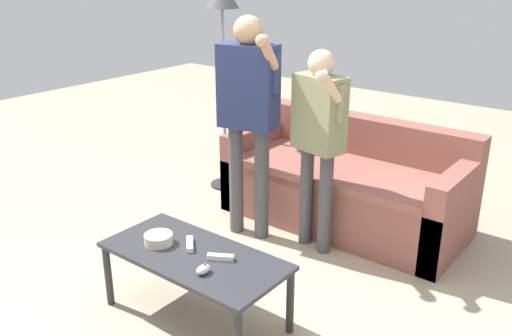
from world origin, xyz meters
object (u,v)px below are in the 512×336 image
couch (346,186)px  player_center (318,129)px  floor_lamp (222,17)px  snack_bowl (159,239)px  game_remote_nunchuk (203,269)px  game_remote_wand_far (190,244)px  game_remote_wand_near (220,257)px  coffee_table (194,262)px  player_left (248,103)px

couch → player_center: size_ratio=1.30×
floor_lamp → player_center: floor_lamp is taller
snack_bowl → player_center: player_center is taller
game_remote_nunchuk → game_remote_wand_far: (-0.26, 0.16, -0.01)m
snack_bowl → game_remote_wand_near: bearing=11.6°
coffee_table → game_remote_wand_far: game_remote_wand_far is taller
couch → game_remote_wand_near: size_ratio=12.77×
snack_bowl → floor_lamp: (-0.95, 1.67, 1.06)m
player_left → snack_bowl: bearing=-80.5°
player_center → coffee_table: bearing=-94.1°
snack_bowl → floor_lamp: floor_lamp is taller
couch → player_center: bearing=-86.0°
coffee_table → player_center: player_center is taller
floor_lamp → player_left: bearing=-38.7°
player_left → game_remote_wand_far: 1.18m
coffee_table → player_left: bearing=112.5°
player_left → player_center: bearing=14.2°
floor_lamp → player_center: 1.50m
floor_lamp → player_left: size_ratio=1.12×
couch → game_remote_wand_near: bearing=-86.0°
couch → game_remote_nunchuk: couch is taller
snack_bowl → player_left: player_left is taller
player_left → floor_lamp: bearing=141.3°
player_left → game_remote_wand_near: 1.27m
snack_bowl → player_left: size_ratio=0.10×
snack_bowl → game_remote_nunchuk: size_ratio=1.88×
couch → game_remote_nunchuk: (0.14, -1.77, 0.15)m
couch → player_center: (0.04, -0.52, 0.60)m
player_center → game_remote_nunchuk: bearing=-85.4°
game_remote_nunchuk → game_remote_wand_near: bearing=98.1°
player_center → couch: bearing=94.0°
snack_bowl → player_left: 1.21m
couch → game_remote_wand_far: bearing=-94.4°
snack_bowl → coffee_table: bearing=9.1°
game_remote_nunchuk → player_center: bearing=94.6°
coffee_table → player_center: (0.08, 1.14, 0.53)m
game_remote_wand_near → coffee_table: bearing=-164.6°
couch → snack_bowl: couch is taller
game_remote_nunchuk → couch: bearing=94.4°
player_center → game_remote_wand_far: (-0.16, -1.09, -0.46)m
game_remote_wand_far → coffee_table: bearing=-30.9°
couch → snack_bowl: (-0.29, -1.70, 0.15)m
couch → game_remote_nunchuk: 1.79m
game_remote_wand_far → game_remote_wand_near: bearing=-0.6°
coffee_table → floor_lamp: floor_lamp is taller
coffee_table → snack_bowl: size_ratio=6.51×
coffee_table → player_left: size_ratio=0.66×
couch → floor_lamp: size_ratio=1.02×
couch → player_left: size_ratio=1.14×
game_remote_nunchuk → floor_lamp: (-1.37, 1.75, 1.07)m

